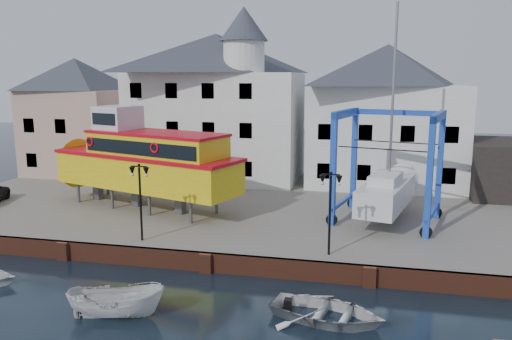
# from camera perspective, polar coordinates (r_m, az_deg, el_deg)

# --- Properties ---
(ground) EXTENTS (140.00, 140.00, 0.00)m
(ground) POSITION_cam_1_polar(r_m,az_deg,el_deg) (25.71, -5.71, -11.56)
(ground) COLOR #14222D
(ground) RESTS_ON ground
(hardstanding) EXTENTS (44.00, 22.00, 1.00)m
(hardstanding) POSITION_cam_1_polar(r_m,az_deg,el_deg) (35.63, -0.16, -4.31)
(hardstanding) COLOR slate
(hardstanding) RESTS_ON ground
(quay_wall) EXTENTS (44.00, 0.47, 1.00)m
(quay_wall) POSITION_cam_1_polar(r_m,az_deg,el_deg) (25.62, -5.65, -10.44)
(quay_wall) COLOR brown
(quay_wall) RESTS_ON ground
(building_pink) EXTENTS (8.00, 7.00, 10.30)m
(building_pink) POSITION_cam_1_polar(r_m,az_deg,el_deg) (48.11, -19.70, 5.80)
(building_pink) COLOR tan
(building_pink) RESTS_ON hardstanding
(building_white_main) EXTENTS (14.00, 8.30, 14.00)m
(building_white_main) POSITION_cam_1_polar(r_m,az_deg,el_deg) (42.89, -4.37, 7.47)
(building_white_main) COLOR silver
(building_white_main) RESTS_ON hardstanding
(building_white_right) EXTENTS (12.00, 8.00, 11.20)m
(building_white_right) POSITION_cam_1_polar(r_m,az_deg,el_deg) (41.70, 14.57, 6.04)
(building_white_right) COLOR silver
(building_white_right) RESTS_ON hardstanding
(lamp_post_left) EXTENTS (1.12, 0.32, 4.20)m
(lamp_post_left) POSITION_cam_1_polar(r_m,az_deg,el_deg) (27.03, -13.15, -1.42)
(lamp_post_left) COLOR black
(lamp_post_left) RESTS_ON hardstanding
(lamp_post_right) EXTENTS (1.12, 0.32, 4.20)m
(lamp_post_right) POSITION_cam_1_polar(r_m,az_deg,el_deg) (24.45, 8.50, -2.52)
(lamp_post_right) COLOR black
(lamp_post_right) RESTS_ON hardstanding
(tour_boat) EXTENTS (15.86, 8.38, 6.75)m
(tour_boat) POSITION_cam_1_polar(r_m,az_deg,el_deg) (34.35, -13.59, 1.11)
(tour_boat) COLOR #59595E
(tour_boat) RESTS_ON hardstanding
(travel_lift) EXTENTS (6.98, 8.82, 12.91)m
(travel_lift) POSITION_cam_1_polar(r_m,az_deg,el_deg) (31.76, 15.02, -1.60)
(travel_lift) COLOR #113CC3
(travel_lift) RESTS_ON hardstanding
(motorboat_a) EXTENTS (4.22, 2.40, 1.54)m
(motorboat_a) POSITION_cam_1_polar(r_m,az_deg,el_deg) (21.99, -15.64, -15.92)
(motorboat_a) COLOR silver
(motorboat_a) RESTS_ON ground
(motorboat_b) EXTENTS (5.22, 4.20, 0.96)m
(motorboat_b) POSITION_cam_1_polar(r_m,az_deg,el_deg) (21.22, 8.11, -16.64)
(motorboat_b) COLOR silver
(motorboat_b) RESTS_ON ground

